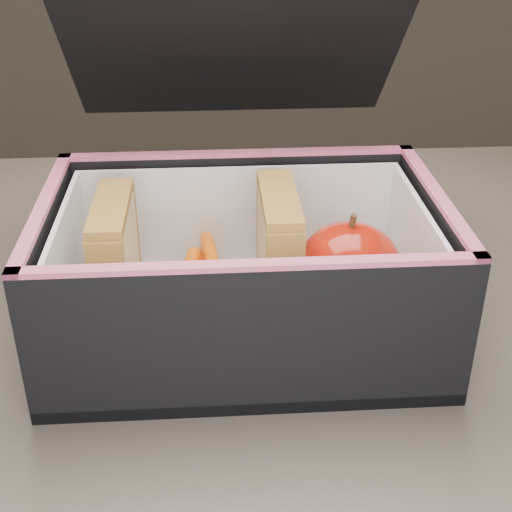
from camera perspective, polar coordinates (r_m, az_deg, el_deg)
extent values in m
cube|color=brown|center=(0.60, 5.30, -6.76)|extent=(1.20, 0.80, 0.03)
cube|color=black|center=(0.66, -1.84, 15.83)|extent=(0.30, 0.14, 0.14)
cube|color=#D2B787|center=(0.56, -11.87, -0.95)|extent=(0.01, 0.09, 0.10)
cube|color=#C65869|center=(0.56, -11.03, -1.27)|extent=(0.01, 0.09, 0.09)
cube|color=#D2B787|center=(0.55, -10.27, -0.90)|extent=(0.01, 0.09, 0.10)
cube|color=brown|center=(0.53, -11.59, 3.83)|extent=(0.03, 0.09, 0.01)
cube|color=#D2B787|center=(0.55, 0.96, -0.39)|extent=(0.01, 0.09, 0.10)
cube|color=#C65869|center=(0.55, 1.80, -0.72)|extent=(0.01, 0.09, 0.09)
cube|color=#D2B787|center=(0.55, 2.64, -0.34)|extent=(0.01, 0.09, 0.10)
cube|color=brown|center=(0.53, 1.89, 4.61)|extent=(0.03, 0.10, 0.01)
cylinder|color=#FF5500|center=(0.58, -3.27, -3.54)|extent=(0.03, 0.10, 0.01)
cylinder|color=#FF5500|center=(0.59, -4.64, -2.25)|extent=(0.01, 0.10, 0.01)
cylinder|color=#FF5500|center=(0.57, -5.64, -2.14)|extent=(0.02, 0.10, 0.01)
cylinder|color=#FF5500|center=(0.55, -4.75, -6.03)|extent=(0.02, 0.10, 0.01)
cylinder|color=#FF5500|center=(0.58, -5.37, -2.85)|extent=(0.03, 0.10, 0.01)
cylinder|color=#FF5500|center=(0.59, -3.46, -0.70)|extent=(0.02, 0.10, 0.01)
cube|color=white|center=(0.59, 7.39, -4.29)|extent=(0.08, 0.09, 0.01)
ellipsoid|color=maroon|center=(0.56, 7.44, -1.13)|extent=(0.10, 0.10, 0.08)
cylinder|color=#453118|center=(0.54, 7.73, 2.71)|extent=(0.01, 0.01, 0.01)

